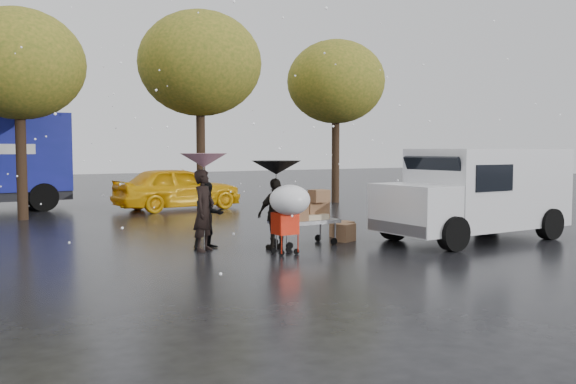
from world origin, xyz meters
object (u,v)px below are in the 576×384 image
white_van (478,192)px  person_pink (204,210)px  vendor_cart (308,213)px  shopping_cart (289,204)px  yellow_taxi (178,188)px  person_black (276,214)px

white_van → person_pink: bearing=163.6°
vendor_cart → white_van: bearing=-19.5°
shopping_cart → yellow_taxi: yellow_taxi is taller
vendor_cart → white_van: white_van is taller
person_black → yellow_taxi: size_ratio=0.34×
person_black → shopping_cart: 0.85m
person_pink → shopping_cart: person_pink is taller
person_pink → person_black: person_pink is taller
vendor_cart → shopping_cart: bearing=-139.0°
person_pink → vendor_cart: (2.36, -0.46, -0.15)m
person_pink → shopping_cart: 1.90m
person_pink → person_black: size_ratio=1.13×
shopping_cart → white_van: 5.11m
vendor_cart → person_pink: bearing=169.0°
person_black → vendor_cart: size_ratio=1.03×
person_black → shopping_cart: size_ratio=1.07×
person_pink → vendor_cart: bearing=-52.3°
person_pink → white_van: bearing=-57.7°
white_van → yellow_taxi: 11.35m
person_pink → vendor_cart: 2.41m
person_black → vendor_cart: 0.93m
shopping_cart → yellow_taxi: 10.45m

